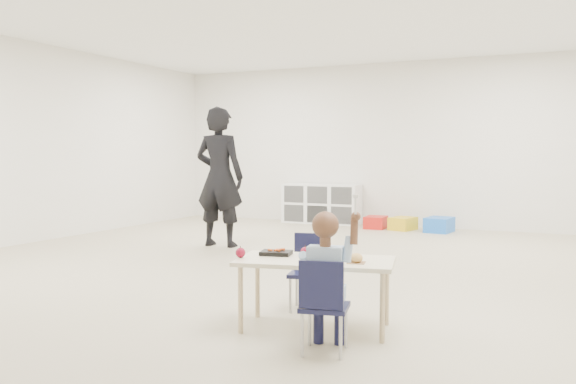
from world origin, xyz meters
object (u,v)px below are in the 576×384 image
at_px(table, 315,293).
at_px(adult, 219,177).
at_px(cubby_shelf, 321,204).
at_px(chair_near, 325,305).
at_px(child, 325,278).

xyz_separation_m(table, adult, (-2.65, 3.03, 0.68)).
bearing_deg(adult, cubby_shelf, -98.23).
bearing_deg(cubby_shelf, table, -68.36).
relative_size(chair_near, cubby_shelf, 0.43).
bearing_deg(chair_near, table, 106.88).
bearing_deg(cubby_shelf, chair_near, -67.82).
relative_size(table, adult, 0.64).
bearing_deg(adult, chair_near, 126.06).
distance_m(cubby_shelf, adult, 3.12).
bearing_deg(chair_near, child, 0.00).
distance_m(table, chair_near, 0.52).
xyz_separation_m(child, adult, (-2.90, 3.48, 0.46)).
height_order(table, chair_near, chair_near).
bearing_deg(adult, child, 126.06).
xyz_separation_m(chair_near, cubby_shelf, (-2.66, 6.53, 0.05)).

